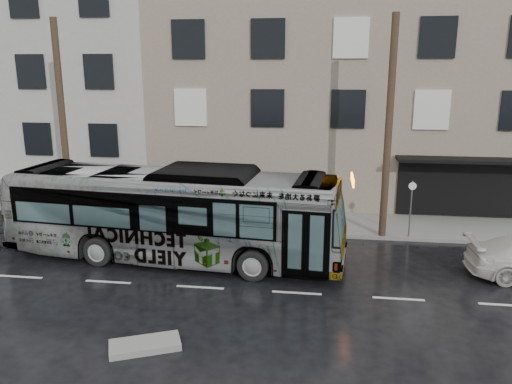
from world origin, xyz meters
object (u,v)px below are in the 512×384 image
Objects in this scene: utility_pole_front at (389,130)px; sign_post at (411,209)px; bus at (174,214)px; utility_pole_rear at (63,125)px.

utility_pole_front is 3.75× the size of sign_post.
utility_pole_rear is at bearing 65.78° from bus.
utility_pole_rear reaches higher than sign_post.
sign_post is at bearing 0.00° from utility_pole_front.
utility_pole_front is 14.00m from utility_pole_rear.
utility_pole_rear is at bearing 180.00° from sign_post.
utility_pole_rear is 0.71× the size of bus.
utility_pole_front is at bearing -61.79° from bus.
utility_pole_front is 0.71× the size of bus.
utility_pole_rear reaches higher than bus.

